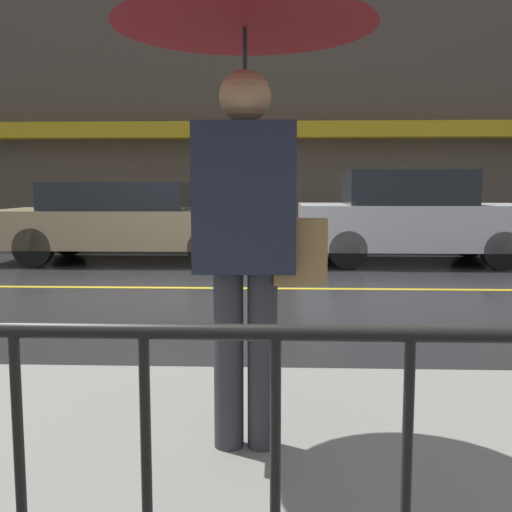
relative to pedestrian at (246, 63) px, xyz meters
The scene contains 7 objects.
ground_plane 5.63m from the pedestrian, 102.42° to the left, with size 80.00×80.00×0.00m, color #262628.
sidewalk_far 10.35m from the pedestrian, 96.43° to the left, with size 28.00×2.01×0.14m.
lane_marking 5.63m from the pedestrian, 102.42° to the left, with size 25.20×0.12×0.01m.
building_storefront 11.37m from the pedestrian, 95.79° to the left, with size 28.00×0.85×6.14m.
pedestrian is the anchor object (origin of this frame).
car_tan 8.50m from the pedestrian, 107.76° to the left, with size 4.75×1.95×1.43m.
car_white 8.46m from the pedestrian, 72.78° to the left, with size 4.03×1.93×1.63m.
Camera 1 is at (1.29, -7.89, 1.37)m, focal length 42.00 mm.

